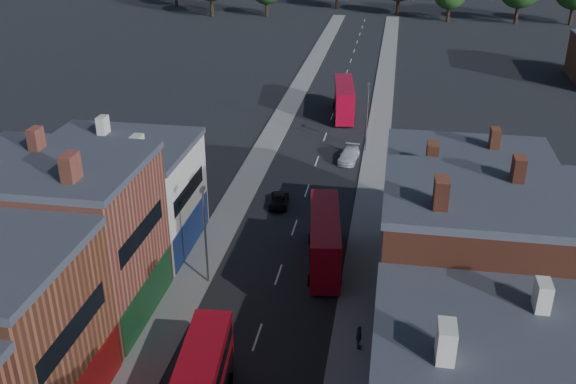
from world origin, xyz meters
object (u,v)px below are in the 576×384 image
(bus_1, at_px, (325,238))
(car_2, at_px, (279,201))
(bus_2, at_px, (344,99))
(car_3, at_px, (349,155))
(ped_3, at_px, (359,337))

(bus_1, height_order, car_2, bus_1)
(bus_1, bearing_deg, car_2, 112.00)
(bus_2, xyz_separation_m, car_2, (-3.71, -28.40, -1.92))
(car_3, height_order, ped_3, ped_3)
(bus_1, bearing_deg, car_3, 82.06)
(bus_1, xyz_separation_m, ped_3, (3.53, -10.40, -1.37))
(car_3, relative_size, ped_3, 2.70)
(car_2, bearing_deg, bus_2, 76.57)
(bus_1, distance_m, car_2, 11.46)
(bus_2, height_order, car_3, bus_2)
(bus_1, relative_size, ped_3, 5.90)
(bus_2, relative_size, car_3, 2.26)
(bus_1, xyz_separation_m, car_3, (0.17, 22.46, -1.68))
(ped_3, bearing_deg, car_2, 21.93)
(bus_2, xyz_separation_m, car_3, (2.04, -15.78, -1.76))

